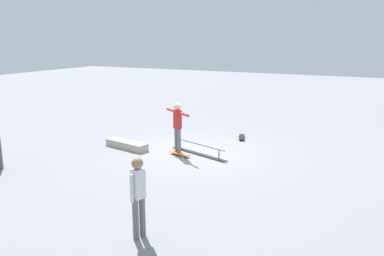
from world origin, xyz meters
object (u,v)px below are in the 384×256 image
Objects in this scene: skate_ledge at (127,145)px; skater_main at (178,125)px; loose_skateboard_black at (242,137)px; bystander_white_shirt at (138,193)px; skateboard_main at (180,154)px; grind_rail at (199,150)px.

skater_main is (-1.92, -0.20, 0.88)m from skate_ledge.
bystander_white_shirt is at bearing 166.76° from loose_skateboard_black.
bystander_white_shirt is 1.98× the size of loose_skateboard_black.
skater_main is at bearing -28.11° from skateboard_main.
bystander_white_shirt is 8.26m from loose_skateboard_black.
skateboard_main is 5.54m from bystander_white_shirt.
skater_main is (0.64, 0.29, 0.84)m from grind_rail.
skater_main is 1.06× the size of bystander_white_shirt.
skateboard_main is 3.21m from loose_skateboard_black.
skateboard_main is at bearing 60.35° from grind_rail.
skate_ledge is 2.06× the size of loose_skateboard_black.
skateboard_main is at bearing -141.71° from bystander_white_shirt.
grind_rail is 2.61m from skate_ledge.
grind_rail is 2.66m from loose_skateboard_black.
grind_rail is 1.35× the size of skater_main.
skater_main reaches higher than bystander_white_shirt.
grind_rail is 2.84× the size of skateboard_main.
grind_rail is 2.85× the size of loose_skateboard_black.
skater_main is at bearing -173.98° from skate_ledge.
skateboard_main is at bearing 141.59° from loose_skateboard_black.
skater_main reaches higher than skateboard_main.
grind_rail is 5.80m from bystander_white_shirt.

